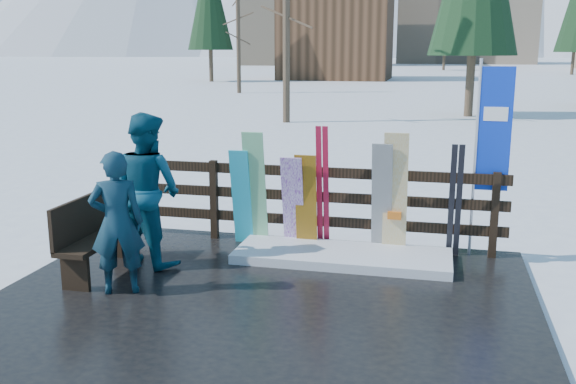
% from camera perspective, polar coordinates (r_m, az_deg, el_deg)
% --- Properties ---
extents(ground, '(700.00, 700.00, 0.00)m').
position_cam_1_polar(ground, '(7.19, -2.56, -10.26)').
color(ground, white).
rests_on(ground, ground).
extents(deck, '(6.00, 5.00, 0.08)m').
position_cam_1_polar(deck, '(7.18, -2.57, -9.97)').
color(deck, black).
rests_on(deck, ground).
extents(fence, '(5.60, 0.10, 1.15)m').
position_cam_1_polar(fence, '(9.00, 1.21, -0.60)').
color(fence, black).
rests_on(fence, deck).
extents(snow_patch, '(2.81, 1.00, 0.12)m').
position_cam_1_polar(snow_patch, '(8.48, 4.85, -5.68)').
color(snow_patch, white).
rests_on(snow_patch, deck).
extents(bench, '(0.41, 1.50, 0.97)m').
position_cam_1_polar(bench, '(8.22, -16.78, -3.47)').
color(bench, black).
rests_on(bench, deck).
extents(snowboard_0, '(0.27, 0.28, 1.37)m').
position_cam_1_polar(snowboard_0, '(8.99, -4.16, -0.48)').
color(snowboard_0, '#23ABC8').
rests_on(snowboard_0, deck).
extents(snowboard_1, '(0.30, 0.30, 1.63)m').
position_cam_1_polar(snowboard_1, '(8.91, -2.92, 0.26)').
color(snowboard_1, silver).
rests_on(snowboard_1, deck).
extents(snowboard_2, '(0.29, 0.20, 1.33)m').
position_cam_1_polar(snowboard_2, '(8.77, 1.61, -0.91)').
color(snowboard_2, '#FF9A0E').
rests_on(snowboard_2, deck).
extents(snowboard_3, '(0.29, 0.31, 1.30)m').
position_cam_1_polar(snowboard_3, '(8.81, 0.44, -0.95)').
color(snowboard_3, white).
rests_on(snowboard_3, deck).
extents(snowboard_4, '(0.27, 0.30, 1.52)m').
position_cam_1_polar(snowboard_4, '(8.60, 8.33, -0.64)').
color(snowboard_4, black).
rests_on(snowboard_4, deck).
extents(snowboard_5, '(0.32, 0.24, 1.67)m').
position_cam_1_polar(snowboard_5, '(8.57, 9.51, -0.24)').
color(snowboard_5, silver).
rests_on(snowboard_5, deck).
extents(ski_pair_a, '(0.16, 0.28, 1.72)m').
position_cam_1_polar(ski_pair_a, '(8.75, 3.10, 0.36)').
color(ski_pair_a, '#AE1531').
rests_on(ski_pair_a, deck).
extents(ski_pair_b, '(0.17, 0.28, 1.54)m').
position_cam_1_polar(ski_pair_b, '(8.65, 14.64, -0.81)').
color(ski_pair_b, black).
rests_on(ski_pair_b, deck).
extents(rental_flag, '(0.45, 0.04, 2.60)m').
position_cam_1_polar(rental_flag, '(8.72, 17.51, 4.71)').
color(rental_flag, silver).
rests_on(rental_flag, deck).
extents(person_front, '(0.70, 0.61, 1.63)m').
position_cam_1_polar(person_front, '(7.41, -14.97, -2.66)').
color(person_front, '#133F48').
rests_on(person_front, deck).
extents(person_back, '(1.16, 1.04, 1.95)m').
position_cam_1_polar(person_back, '(8.31, -12.39, 0.23)').
color(person_back, navy).
rests_on(person_back, deck).
extents(resort_buildings, '(73.00, 87.60, 22.60)m').
position_cam_1_polar(resort_buildings, '(121.98, 13.42, 15.54)').
color(resort_buildings, tan).
rests_on(resort_buildings, ground).
extents(trees, '(42.11, 68.70, 13.31)m').
position_cam_1_polar(trees, '(54.98, 15.44, 15.21)').
color(trees, '#382B1E').
rests_on(trees, ground).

